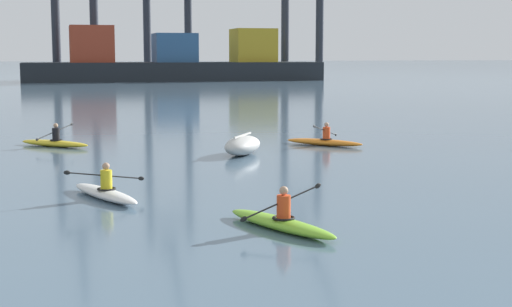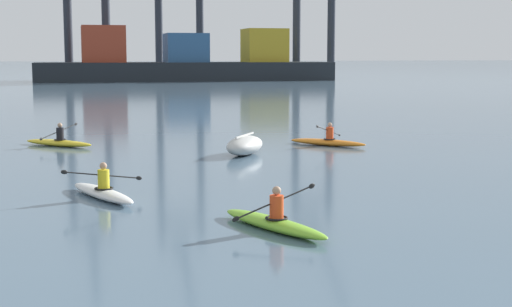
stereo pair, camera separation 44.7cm
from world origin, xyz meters
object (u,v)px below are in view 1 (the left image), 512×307
Objects in this scene: kayak_orange at (324,141)px; kayak_lime at (281,222)px; kayak_white at (105,192)px; container_barge at (174,63)px; kayak_yellow at (55,142)px; capsized_dinghy at (243,145)px.

kayak_orange is 0.85× the size of kayak_lime.
container_barge is at bearing 79.98° from kayak_white.
kayak_white and kayak_lime have the same top height.
container_barge is 13.99× the size of kayak_yellow.
kayak_white is at bearing -100.02° from container_barge.
capsized_dinghy is (-9.74, -78.89, -2.16)m from container_barge.
container_barge is 12.22× the size of kayak_lime.
kayak_yellow is (-16.50, -74.48, -2.34)m from container_barge.
container_barge is 76.32m from kayak_yellow.
kayak_orange is 15.26m from kayak_lime.
kayak_white is 1.00× the size of kayak_lime.
kayak_lime reaches higher than capsized_dinghy.
container_barge is at bearing 77.51° from kayak_yellow.
container_barge is at bearing 82.56° from kayak_lime.
kayak_orange is 13.39m from kayak_white.
kayak_yellow and kayak_lime have the same top height.
container_barge is 77.17m from kayak_orange.
capsized_dinghy is 4.41m from kayak_orange.
container_barge is 14.42× the size of kayak_orange.
container_barge is 14.75× the size of capsized_dinghy.
kayak_yellow is 0.87× the size of kayak_lime.
kayak_orange is (10.71, -2.44, -0.00)m from kayak_yellow.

